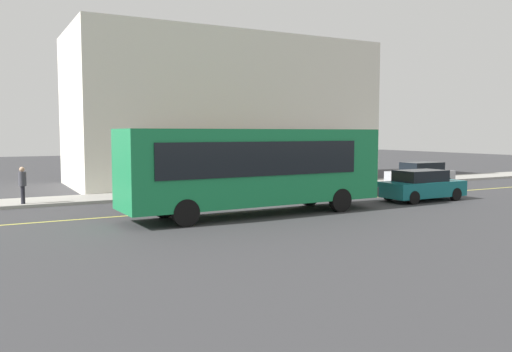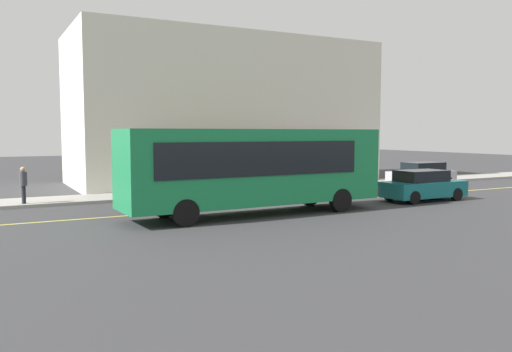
% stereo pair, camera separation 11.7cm
% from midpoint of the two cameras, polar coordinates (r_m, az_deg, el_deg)
% --- Properties ---
extents(ground, '(120.00, 120.00, 0.00)m').
position_cam_midpoint_polar(ground, '(24.06, 0.70, -3.26)').
color(ground, '#38383A').
extents(sidewalk, '(80.00, 2.91, 0.15)m').
position_cam_midpoint_polar(sidewalk, '(29.10, -4.66, -1.74)').
color(sidewalk, '#9E9B93').
rests_on(sidewalk, ground).
extents(lane_centre_stripe, '(36.00, 0.16, 0.01)m').
position_cam_midpoint_polar(lane_centre_stripe, '(24.06, 0.70, -3.26)').
color(lane_centre_stripe, '#D8D14C').
rests_on(lane_centre_stripe, ground).
extents(storefront_building, '(19.73, 9.63, 9.51)m').
position_cam_midpoint_polar(storefront_building, '(35.67, -3.84, 6.98)').
color(storefront_building, silver).
rests_on(storefront_building, ground).
extents(bus, '(11.21, 2.90, 3.50)m').
position_cam_midpoint_polar(bus, '(21.23, -0.15, 1.05)').
color(bus, '#197F47').
rests_on(bus, ground).
extents(traffic_light, '(0.30, 0.52, 3.20)m').
position_cam_midpoint_polar(traffic_light, '(27.23, -7.94, 2.98)').
color(traffic_light, '#2D2D33').
rests_on(traffic_light, sidewalk).
extents(car_yellow, '(4.36, 1.97, 1.52)m').
position_cam_midpoint_polar(car_yellow, '(27.23, -0.41, -0.75)').
color(car_yellow, yellow).
rests_on(car_yellow, ground).
extents(car_silver, '(4.32, 1.90, 1.52)m').
position_cam_midpoint_polar(car_silver, '(34.14, 17.46, 0.14)').
color(car_silver, '#B7BABF').
rests_on(car_silver, ground).
extents(car_teal, '(4.31, 1.89, 1.52)m').
position_cam_midpoint_polar(car_teal, '(27.01, 17.58, -1.02)').
color(car_teal, '#14666B').
rests_on(car_teal, ground).
extents(pedestrian_near_storefront, '(0.34, 0.34, 1.68)m').
position_cam_midpoint_polar(pedestrian_near_storefront, '(25.73, -24.31, -0.57)').
color(pedestrian_near_storefront, black).
rests_on(pedestrian_near_storefront, sidewalk).
extents(pedestrian_by_curb, '(0.34, 0.34, 1.74)m').
position_cam_midpoint_polar(pedestrian_by_curb, '(30.19, -2.13, 0.64)').
color(pedestrian_by_curb, black).
rests_on(pedestrian_by_curb, sidewalk).
extents(pedestrian_waiting, '(0.34, 0.34, 1.68)m').
position_cam_midpoint_polar(pedestrian_waiting, '(30.35, 1.10, 0.59)').
color(pedestrian_waiting, black).
rests_on(pedestrian_waiting, sidewalk).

